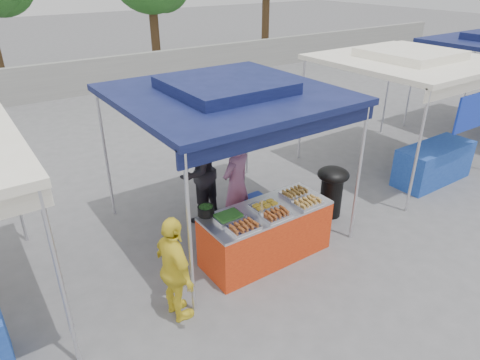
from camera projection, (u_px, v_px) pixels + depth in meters
ground_plane at (261, 253)px, 6.81m from camera, size 80.00×80.00×0.00m
back_wall at (67, 79)px, 14.62m from camera, size 40.00×0.25×1.20m
main_canopy at (226, 93)px, 6.46m from camera, size 3.20×3.20×2.57m
neighbor_stall_right at (420, 101)px, 8.80m from camera, size 3.20×3.20×2.57m
vendor_table at (266, 233)px, 6.55m from camera, size 2.00×0.80×0.85m
food_tray_fl at (244, 227)px, 5.87m from camera, size 0.42×0.30×0.07m
food_tray_fm at (276, 215)px, 6.15m from camera, size 0.42×0.30×0.07m
food_tray_fr at (308, 203)px, 6.47m from camera, size 0.42×0.30×0.07m
food_tray_bl at (228, 217)px, 6.11m from camera, size 0.42×0.30×0.07m
food_tray_bm at (265, 206)px, 6.39m from camera, size 0.42×0.30×0.07m
food_tray_br at (295, 193)px, 6.75m from camera, size 0.42×0.30×0.07m
cooking_pot at (206, 211)px, 6.18m from camera, size 0.24×0.24×0.14m
skewer_cup at (262, 214)px, 6.14m from camera, size 0.07×0.07×0.09m
wok_burner at (332, 187)px, 7.61m from camera, size 0.56×0.56×0.95m
crate_left at (228, 240)px, 6.86m from camera, size 0.50×0.35×0.30m
crate_right at (252, 221)px, 7.38m from camera, size 0.51×0.36×0.31m
crate_stacked at (252, 206)px, 7.25m from camera, size 0.48×0.34×0.29m
vendor_woman at (236, 184)px, 7.06m from camera, size 0.73×0.60×1.72m
helper_man at (196, 171)px, 7.38m from camera, size 1.12×1.06×1.83m
customer_person at (175, 270)px, 5.27m from camera, size 0.36×0.86×1.47m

